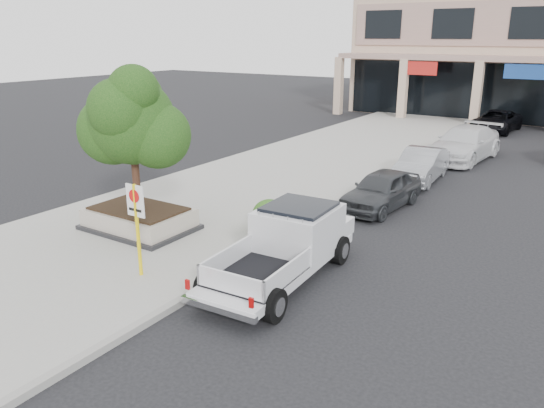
{
  "coord_description": "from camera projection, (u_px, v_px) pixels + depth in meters",
  "views": [
    {
      "loc": [
        5.96,
        -9.7,
        5.76
      ],
      "look_at": [
        -1.34,
        1.5,
        1.48
      ],
      "focal_mm": 35.0,
      "sensor_mm": 36.0,
      "label": 1
    }
  ],
  "objects": [
    {
      "name": "hedge",
      "position": [
        270.0,
        215.0,
        15.88
      ],
      "size": [
        1.1,
        0.99,
        0.93
      ],
      "primitive_type": "ellipsoid",
      "color": "#1A4714",
      "rests_on": "sidewalk"
    },
    {
      "name": "no_parking_sign",
      "position": [
        137.0,
        218.0,
        12.54
      ],
      "size": [
        0.55,
        0.09,
        2.3
      ],
      "color": "yellow",
      "rests_on": "sidewalk"
    },
    {
      "name": "planter_tree",
      "position": [
        139.0,
        121.0,
        15.12
      ],
      "size": [
        2.9,
        2.55,
        4.0
      ],
      "color": "black",
      "rests_on": "planter"
    },
    {
      "name": "curb",
      "position": [
        338.0,
        209.0,
        18.17
      ],
      "size": [
        0.2,
        52.0,
        0.15
      ],
      "primitive_type": "cube",
      "color": "gray",
      "rests_on": "ground"
    },
    {
      "name": "sidewalk",
      "position": [
        245.0,
        191.0,
        20.22
      ],
      "size": [
        8.0,
        52.0,
        0.15
      ],
      "primitive_type": "cube",
      "color": "gray",
      "rests_on": "ground"
    },
    {
      "name": "curb_car_d",
      "position": [
        496.0,
        121.0,
        32.82
      ],
      "size": [
        2.52,
        4.89,
        1.32
      ],
      "primitive_type": "imported",
      "rotation": [
        0.0,
        0.0,
        -0.07
      ],
      "color": "black",
      "rests_on": "ground"
    },
    {
      "name": "ground",
      "position": [
        285.0,
        289.0,
        12.59
      ],
      "size": [
        120.0,
        120.0,
        0.0
      ],
      "primitive_type": "plane",
      "color": "black",
      "rests_on": "ground"
    },
    {
      "name": "planter",
      "position": [
        139.0,
        219.0,
        15.97
      ],
      "size": [
        3.2,
        2.2,
        0.68
      ],
      "color": "black",
      "rests_on": "sidewalk"
    },
    {
      "name": "curb_car_c",
      "position": [
        464.0,
        144.0,
        25.38
      ],
      "size": [
        2.79,
        5.64,
        1.58
      ],
      "primitive_type": "imported",
      "rotation": [
        0.0,
        0.0,
        -0.11
      ],
      "color": "silver",
      "rests_on": "ground"
    },
    {
      "name": "curb_car_a",
      "position": [
        381.0,
        190.0,
        18.27
      ],
      "size": [
        1.93,
        4.02,
        1.32
      ],
      "primitive_type": "imported",
      "rotation": [
        0.0,
        0.0,
        -0.1
      ],
      "color": "#323437",
      "rests_on": "ground"
    },
    {
      "name": "curb_car_b",
      "position": [
        421.0,
        165.0,
        21.69
      ],
      "size": [
        1.61,
        4.12,
        1.34
      ],
      "primitive_type": "imported",
      "rotation": [
        0.0,
        0.0,
        0.05
      ],
      "color": "gray",
      "rests_on": "ground"
    },
    {
      "name": "pickup_truck",
      "position": [
        280.0,
        248.0,
        12.79
      ],
      "size": [
        2.25,
        5.45,
        1.69
      ],
      "primitive_type": null,
      "rotation": [
        0.0,
        0.0,
        0.05
      ],
      "color": "silver",
      "rests_on": "ground"
    }
  ]
}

